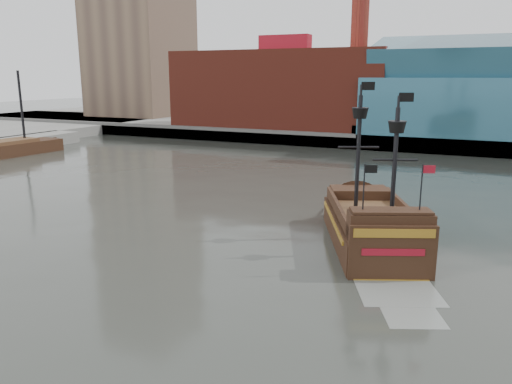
% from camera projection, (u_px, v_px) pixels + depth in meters
% --- Properties ---
extents(ground, '(400.00, 400.00, 0.00)m').
position_uv_depth(ground, '(182.00, 299.00, 28.14)').
color(ground, '#2D2F29').
rests_on(ground, ground).
extents(promenade_far, '(220.00, 60.00, 2.00)m').
position_uv_depth(promenade_far, '(410.00, 129.00, 109.45)').
color(promenade_far, slate).
rests_on(promenade_far, ground).
extents(seawall, '(220.00, 1.00, 2.60)m').
position_uv_depth(seawall, '(386.00, 143.00, 83.24)').
color(seawall, '#4C4C49').
rests_on(seawall, ground).
extents(skyline, '(149.00, 45.00, 62.00)m').
position_uv_depth(skyline, '(442.00, 10.00, 95.41)').
color(skyline, brown).
rests_on(skyline, promenade_far).
extents(pirate_ship, '(11.29, 17.64, 12.74)m').
position_uv_depth(pirate_ship, '(371.00, 231.00, 36.73)').
color(pirate_ship, black).
rests_on(pirate_ship, ground).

